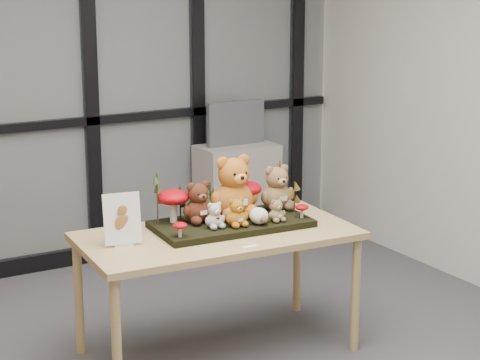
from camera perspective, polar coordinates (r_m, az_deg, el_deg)
room_shell at (r=3.77m, az=-3.18°, el=7.16°), size 5.00×5.00×5.00m
glass_partition at (r=6.10m, az=-13.83°, el=6.84°), size 4.90×0.06×2.78m
display_table at (r=4.78m, az=-1.49°, el=-4.22°), size 1.54×0.84×0.70m
diorama_tray at (r=4.85m, az=-0.57°, el=-2.90°), size 0.89×0.48×0.04m
bear_pooh_yellow at (r=4.86m, az=-0.45°, el=-0.21°), size 0.31×0.29×0.39m
bear_brown_medium at (r=4.79m, az=-2.77°, el=-1.32°), size 0.20×0.19×0.25m
bear_tan_back at (r=5.04m, az=2.43°, el=-0.33°), size 0.23×0.21×0.29m
bear_small_yellow at (r=4.72m, az=-0.23°, el=-2.04°), size 0.14×0.13×0.17m
bear_white_bow at (r=4.69m, az=-1.68°, el=-2.23°), size 0.13×0.12×0.16m
bear_beige_small at (r=4.82m, az=2.43°, el=-1.92°), size 0.11×0.10×0.14m
plush_cream_hedgehog at (r=4.76m, az=1.24°, el=-2.31°), size 0.08×0.08×0.10m
mushroom_back_left at (r=4.80m, az=-4.40°, el=-1.60°), size 0.18×0.18×0.20m
mushroom_back_right at (r=4.96m, az=0.38°, el=-1.03°), size 0.18×0.18×0.20m
mushroom_front_left at (r=4.55m, az=-3.96°, el=-3.21°), size 0.08×0.08×0.09m
mushroom_front_right at (r=4.90m, az=4.08°, el=-1.99°), size 0.08×0.08×0.09m
sprig_green_far_left at (r=4.75m, az=-5.45°, el=-1.26°), size 0.05×0.05×0.29m
sprig_green_mid_left at (r=4.86m, az=-3.94°, el=-1.47°), size 0.05×0.05×0.19m
sprig_dry_far_right at (r=5.04m, az=2.62°, el=-0.33°), size 0.05×0.05×0.29m
sprig_dry_mid_right at (r=4.98m, az=3.60°, el=-1.15°), size 0.05×0.05×0.18m
sprig_green_centre at (r=4.94m, az=-1.98°, el=-1.22°), size 0.05×0.05×0.19m
sign_holder at (r=4.55m, az=-7.73°, el=-2.73°), size 0.20×0.09×0.28m
label_card at (r=4.52m, az=0.66°, el=-4.38°), size 0.08×0.03×0.00m
cabinet at (r=6.68m, az=-0.20°, el=-1.05°), size 0.60×0.35×0.80m
monitor at (r=6.57m, az=-0.28°, el=3.76°), size 0.47×0.05×0.33m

